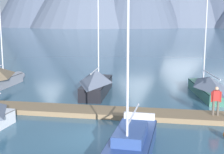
{
  "coord_description": "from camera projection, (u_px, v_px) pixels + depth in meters",
  "views": [
    {
      "loc": [
        2.76,
        -15.22,
        5.86
      ],
      "look_at": [
        0.0,
        6.0,
        2.0
      ],
      "focal_mm": 52.69,
      "sensor_mm": 36.0,
      "label": 1
    }
  ],
  "objects": [
    {
      "name": "sailboat_mid_dock_port",
      "position": [
        97.0,
        82.0,
        25.66
      ],
      "size": [
        1.88,
        7.01,
        8.41
      ],
      "color": "black",
      "rests_on": "ground"
    },
    {
      "name": "dock",
      "position": [
        108.0,
        112.0,
        20.12
      ],
      "size": [
        24.58,
        3.33,
        0.3
      ],
      "color": "#846B4C",
      "rests_on": "ground"
    },
    {
      "name": "sailboat_far_berth",
      "position": [
        207.0,
        86.0,
        24.89
      ],
      "size": [
        2.38,
        7.26,
        8.57
      ],
      "color": "#336B56",
      "rests_on": "ground"
    },
    {
      "name": "ground_plane",
      "position": [
        96.0,
        138.0,
        16.24
      ],
      "size": [
        700.0,
        700.0,
        0.0
      ],
      "primitive_type": "plane",
      "color": "#335B75"
    },
    {
      "name": "person_on_dock",
      "position": [
        216.0,
        99.0,
        18.88
      ],
      "size": [
        0.59,
        0.22,
        1.69
      ],
      "color": "brown",
      "rests_on": "dock"
    },
    {
      "name": "sailboat_mid_dock_starboard",
      "position": [
        129.0,
        149.0,
        13.51
      ],
      "size": [
        2.22,
        6.9,
        8.81
      ],
      "color": "navy",
      "rests_on": "ground"
    }
  ]
}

